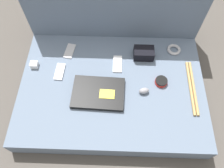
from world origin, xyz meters
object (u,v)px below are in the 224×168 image
object	(u,v)px
charger_brick	(34,65)
camera_pouch	(144,53)
computer_mouse	(144,91)
speaker_puck	(161,82)
phone_black	(117,64)
phone_small	(70,51)
phone_silver	(60,72)
laptop	(98,93)

from	to	relation	value
charger_brick	camera_pouch	bearing A→B (deg)	8.27
computer_mouse	speaker_puck	world-z (taller)	computer_mouse
phone_black	phone_small	xyz separation A→B (m)	(-0.33, 0.10, -0.00)
speaker_puck	charger_brick	distance (m)	0.82
computer_mouse	phone_small	size ratio (longest dim) A/B	0.53
charger_brick	phone_silver	bearing A→B (deg)	-13.32
phone_silver	camera_pouch	xyz separation A→B (m)	(0.54, 0.14, 0.03)
phone_silver	phone_small	distance (m)	0.17
computer_mouse	phone_small	xyz separation A→B (m)	(-0.49, 0.30, -0.02)
laptop	speaker_puck	xyz separation A→B (m)	(0.38, 0.09, 0.00)
phone_silver	charger_brick	xyz separation A→B (m)	(-0.17, 0.04, 0.01)
charger_brick	laptop	bearing A→B (deg)	-23.82
phone_small	camera_pouch	xyz separation A→B (m)	(0.50, -0.03, 0.03)
computer_mouse	speaker_puck	xyz separation A→B (m)	(0.11, 0.07, -0.01)
laptop	phone_small	size ratio (longest dim) A/B	2.51
charger_brick	computer_mouse	bearing A→B (deg)	-13.51
laptop	speaker_puck	world-z (taller)	same
camera_pouch	charger_brick	size ratio (longest dim) A/B	2.82
phone_silver	phone_small	size ratio (longest dim) A/B	0.98
computer_mouse	phone_black	distance (m)	0.26
phone_silver	camera_pouch	world-z (taller)	camera_pouch
computer_mouse	phone_black	xyz separation A→B (m)	(-0.16, 0.20, -0.02)
laptop	phone_silver	distance (m)	0.30
speaker_puck	camera_pouch	distance (m)	0.23
computer_mouse	speaker_puck	bearing A→B (deg)	21.07
phone_black	camera_pouch	distance (m)	0.19
phone_silver	charger_brick	size ratio (longest dim) A/B	2.70
charger_brick	phone_small	bearing A→B (deg)	31.25
phone_silver	phone_small	world-z (taller)	phone_silver
phone_small	charger_brick	size ratio (longest dim) A/B	2.75
speaker_puck	phone_silver	distance (m)	0.65
computer_mouse	phone_silver	xyz separation A→B (m)	(-0.53, 0.13, -0.01)
speaker_puck	charger_brick	bearing A→B (deg)	173.17
camera_pouch	computer_mouse	bearing A→B (deg)	-91.53
speaker_puck	phone_small	size ratio (longest dim) A/B	0.61
speaker_puck	phone_small	bearing A→B (deg)	159.38
speaker_puck	laptop	bearing A→B (deg)	-166.62
camera_pouch	phone_small	bearing A→B (deg)	177.06
speaker_puck	phone_silver	world-z (taller)	speaker_puck
laptop	charger_brick	bearing A→B (deg)	158.42
computer_mouse	charger_brick	xyz separation A→B (m)	(-0.70, 0.17, -0.00)
computer_mouse	phone_small	world-z (taller)	computer_mouse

